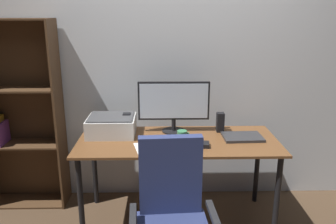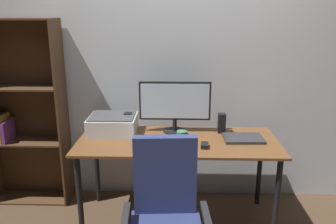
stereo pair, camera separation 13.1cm
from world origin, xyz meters
name	(u,v)px [view 1 (the left image)]	position (x,y,z in m)	size (l,w,h in m)	color
ground_plane	(177,219)	(0.00, 0.00, 0.00)	(12.00, 12.00, 0.00)	#4C3826
back_wall	(176,63)	(0.00, 0.52, 1.30)	(6.40, 0.10, 2.60)	silver
desk	(178,149)	(0.00, 0.00, 0.66)	(1.63, 0.69, 0.74)	brown
monitor	(174,103)	(-0.03, 0.21, 1.00)	(0.61, 0.20, 0.44)	black
keyboard	(177,146)	(-0.02, -0.16, 0.75)	(0.29, 0.11, 0.02)	black
mouse	(206,145)	(0.21, -0.15, 0.76)	(0.06, 0.10, 0.03)	black
coffee_mug	(182,136)	(0.03, -0.03, 0.79)	(0.10, 0.08, 0.09)	#387F51
laptop	(242,137)	(0.54, 0.03, 0.75)	(0.32, 0.23, 0.02)	#2D2D30
speaker_left	(127,123)	(-0.43, 0.20, 0.82)	(0.06, 0.07, 0.17)	black
speaker_right	(220,122)	(0.38, 0.20, 0.82)	(0.06, 0.07, 0.17)	black
printer	(112,125)	(-0.56, 0.15, 0.82)	(0.40, 0.34, 0.16)	silver
paper_sheet	(150,149)	(-0.22, -0.19, 0.74)	(0.21, 0.30, 0.00)	white
bookshelf	(18,118)	(-1.43, 0.35, 0.83)	(0.72, 0.28, 1.70)	#4C331E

